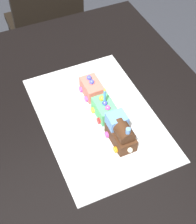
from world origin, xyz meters
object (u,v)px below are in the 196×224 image
at_px(chair, 46,26).
at_px(birthday_candle, 105,95).
at_px(cake_car_tanker_coral, 92,88).
at_px(dining_table, 94,145).
at_px(cake_car_gondola_mint_green, 105,109).
at_px(cake_locomotive, 121,132).

xyz_separation_m(chair, birthday_candle, (-0.99, 0.07, 0.37)).
bearing_deg(birthday_candle, chair, -3.99).
bearing_deg(birthday_candle, cake_car_tanker_coral, -0.00).
height_order(dining_table, chair, chair).
relative_size(cake_car_gondola_mint_green, cake_car_tanker_coral, 1.00).
bearing_deg(cake_locomotive, dining_table, 34.13).
bearing_deg(cake_car_gondola_mint_green, birthday_candle, 0.00).
height_order(cake_car_gondola_mint_green, cake_car_tanker_coral, same).
xyz_separation_m(chair, cake_car_tanker_coral, (-0.88, 0.07, 0.30)).
bearing_deg(dining_table, cake_car_gondola_mint_green, -57.54).
bearing_deg(cake_car_gondola_mint_green, cake_car_tanker_coral, 0.00).
distance_m(cake_locomotive, birthday_candle, 0.14).
relative_size(dining_table, chair, 1.63).
distance_m(cake_car_tanker_coral, birthday_candle, 0.14).
bearing_deg(cake_car_tanker_coral, cake_car_gondola_mint_green, -180.00).
bearing_deg(cake_car_tanker_coral, dining_table, 158.79).
bearing_deg(chair, cake_car_tanker_coral, 85.54).
relative_size(cake_locomotive, cake_car_tanker_coral, 1.40).
xyz_separation_m(dining_table, cake_locomotive, (-0.09, -0.06, 0.16)).
bearing_deg(cake_car_gondola_mint_green, dining_table, 122.46).
bearing_deg(birthday_candle, cake_car_gondola_mint_green, -180.00).
height_order(chair, birthday_candle, birthday_candle).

